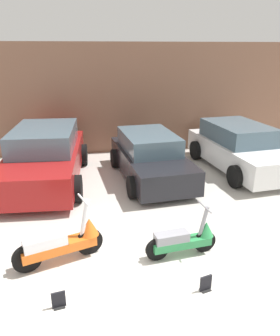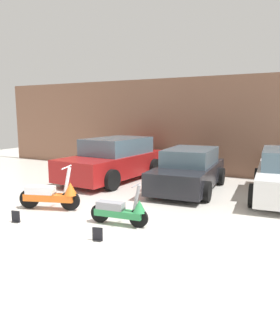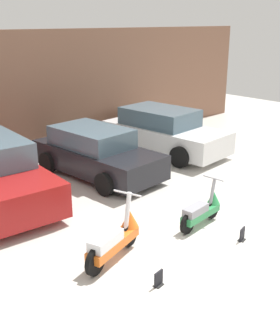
% 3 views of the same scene
% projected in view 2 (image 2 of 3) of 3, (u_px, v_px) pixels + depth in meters
% --- Properties ---
extents(ground_plane, '(28.00, 28.00, 0.00)m').
position_uv_depth(ground_plane, '(72.00, 235.00, 6.48)').
color(ground_plane, silver).
extents(wall_back, '(19.60, 0.12, 3.74)m').
position_uv_depth(wall_back, '(196.00, 126.00, 12.70)').
color(wall_back, '#845B47').
rests_on(wall_back, ground_plane).
extents(scooter_front_left, '(1.52, 0.77, 1.10)m').
position_uv_depth(scooter_front_left, '(52.00, 194.00, 8.13)').
color(scooter_front_left, black).
rests_on(scooter_front_left, ground_plane).
extents(scooter_front_right, '(1.33, 0.48, 0.93)m').
position_uv_depth(scooter_front_right, '(121.00, 210.00, 6.99)').
color(scooter_front_right, black).
rests_on(scooter_front_right, ground_plane).
extents(car_rear_left, '(2.34, 4.50, 1.49)m').
position_uv_depth(car_rear_left, '(114.00, 160.00, 11.75)').
color(car_rear_left, maroon).
rests_on(car_rear_left, ground_plane).
extents(car_rear_center, '(2.09, 3.91, 1.28)m').
position_uv_depth(car_rear_center, '(189.00, 170.00, 10.22)').
color(car_rear_center, black).
rests_on(car_rear_center, ground_plane).
extents(placard_near_left_scooter, '(0.20, 0.15, 0.26)m').
position_uv_depth(placard_near_left_scooter, '(16.00, 217.00, 7.21)').
color(placard_near_left_scooter, black).
rests_on(placard_near_left_scooter, ground_plane).
extents(placard_near_right_scooter, '(0.20, 0.16, 0.26)m').
position_uv_depth(placard_near_right_scooter, '(98.00, 235.00, 6.17)').
color(placard_near_right_scooter, black).
rests_on(placard_near_right_scooter, ground_plane).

